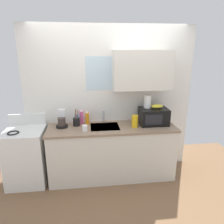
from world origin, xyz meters
TOP-DOWN VIEW (x-y plane):
  - kitchen_wall_assembly at (0.10, 0.31)m, footprint 2.85×0.42m
  - counter_unit at (-0.00, 0.00)m, footprint 2.08×0.63m
  - sink_faucet at (-0.12, 0.24)m, footprint 0.03×0.03m
  - stove_range at (-1.38, 0.00)m, footprint 0.60×0.60m
  - microwave at (0.70, 0.05)m, footprint 0.46×0.35m
  - banana_bunch at (0.75, 0.05)m, footprint 0.20×0.11m
  - paper_towel_roll at (0.60, 0.10)m, footprint 0.11×0.11m
  - coffee_maker at (-0.80, 0.11)m, footprint 0.19×0.21m
  - dish_soap_bottle_orange at (-0.40, 0.17)m, footprint 0.06×0.06m
  - dish_soap_bottle_pink at (-0.49, 0.22)m, footprint 0.06×0.06m
  - dish_soap_bottle_blue at (-0.57, 0.15)m, footprint 0.06×0.06m
  - cereal_canister at (0.36, -0.05)m, footprint 0.10×0.10m
  - mug_white at (-0.44, -0.14)m, footprint 0.08×0.08m
  - utensil_crock at (-0.57, 0.12)m, footprint 0.11×0.11m

SIDE VIEW (x-z plane):
  - stove_range at x=-1.38m, z-range -0.08..1.00m
  - counter_unit at x=0.00m, z-range 0.01..0.91m
  - mug_white at x=-0.44m, z-range 0.90..0.99m
  - utensil_crock at x=-0.57m, z-range 0.82..1.12m
  - cereal_canister at x=0.36m, z-range 0.90..1.09m
  - sink_faucet at x=-0.12m, z-range 0.90..1.10m
  - dish_soap_bottle_blue at x=-0.57m, z-range 0.89..1.11m
  - coffee_maker at x=-0.80m, z-range 0.86..1.14m
  - dish_soap_bottle_orange at x=-0.40m, z-range 0.89..1.13m
  - dish_soap_bottle_pink at x=-0.49m, z-range 0.89..1.15m
  - microwave at x=0.70m, z-range 0.90..1.17m
  - banana_bunch at x=0.75m, z-range 1.17..1.24m
  - paper_towel_roll at x=0.60m, z-range 1.17..1.39m
  - kitchen_wall_assembly at x=0.10m, z-range 0.11..2.61m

